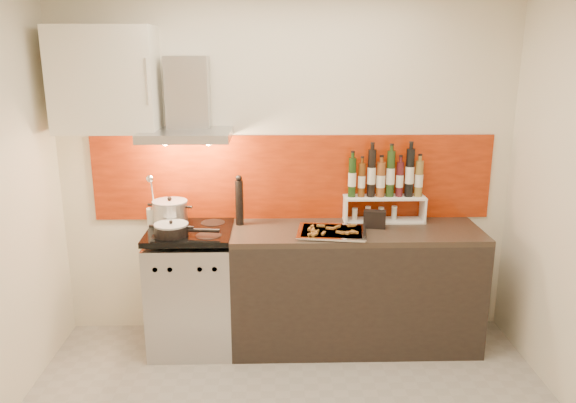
{
  "coord_description": "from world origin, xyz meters",
  "views": [
    {
      "loc": [
        -0.09,
        -2.74,
        2.15
      ],
      "look_at": [
        0.0,
        0.95,
        1.15
      ],
      "focal_mm": 35.0,
      "sensor_mm": 36.0,
      "label": 1
    }
  ],
  "objects_px": {
    "counter": "(355,287)",
    "range_stove": "(193,290)",
    "baking_tray": "(332,232)",
    "saute_pan": "(173,230)",
    "stock_pot": "(170,213)",
    "pepper_mill": "(239,201)"
  },
  "relations": [
    {
      "from": "range_stove",
      "to": "pepper_mill",
      "type": "relative_size",
      "value": 2.43
    },
    {
      "from": "saute_pan",
      "to": "range_stove",
      "type": "bearing_deg",
      "value": 54.54
    },
    {
      "from": "saute_pan",
      "to": "pepper_mill",
      "type": "distance_m",
      "value": 0.54
    },
    {
      "from": "counter",
      "to": "saute_pan",
      "type": "relative_size",
      "value": 3.96
    },
    {
      "from": "counter",
      "to": "saute_pan",
      "type": "distance_m",
      "value": 1.4
    },
    {
      "from": "stock_pot",
      "to": "baking_tray",
      "type": "distance_m",
      "value": 1.18
    },
    {
      "from": "range_stove",
      "to": "stock_pot",
      "type": "height_order",
      "value": "stock_pot"
    },
    {
      "from": "pepper_mill",
      "to": "baking_tray",
      "type": "distance_m",
      "value": 0.72
    },
    {
      "from": "counter",
      "to": "baking_tray",
      "type": "height_order",
      "value": "baking_tray"
    },
    {
      "from": "range_stove",
      "to": "baking_tray",
      "type": "distance_m",
      "value": 1.12
    },
    {
      "from": "counter",
      "to": "baking_tray",
      "type": "bearing_deg",
      "value": -151.11
    },
    {
      "from": "stock_pot",
      "to": "baking_tray",
      "type": "bearing_deg",
      "value": -9.87
    },
    {
      "from": "saute_pan",
      "to": "pepper_mill",
      "type": "height_order",
      "value": "pepper_mill"
    },
    {
      "from": "range_stove",
      "to": "saute_pan",
      "type": "relative_size",
      "value": 2.0
    },
    {
      "from": "counter",
      "to": "baking_tray",
      "type": "distance_m",
      "value": 0.52
    },
    {
      "from": "counter",
      "to": "range_stove",
      "type": "bearing_deg",
      "value": -179.77
    },
    {
      "from": "stock_pot",
      "to": "counter",
      "type": "bearing_deg",
      "value": -4.02
    },
    {
      "from": "baking_tray",
      "to": "stock_pot",
      "type": "bearing_deg",
      "value": 170.13
    },
    {
      "from": "stock_pot",
      "to": "baking_tray",
      "type": "xyz_separation_m",
      "value": [
        1.16,
        -0.2,
        -0.09
      ]
    },
    {
      "from": "saute_pan",
      "to": "stock_pot",
      "type": "bearing_deg",
      "value": 103.0
    },
    {
      "from": "range_stove",
      "to": "stock_pot",
      "type": "bearing_deg",
      "value": 146.54
    },
    {
      "from": "stock_pot",
      "to": "saute_pan",
      "type": "bearing_deg",
      "value": -77.0
    }
  ]
}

